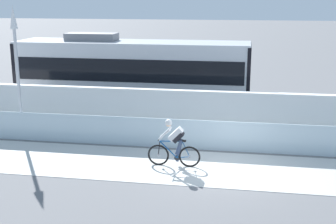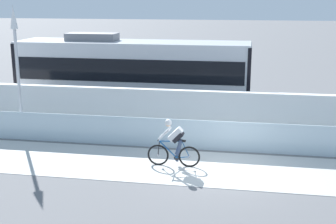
# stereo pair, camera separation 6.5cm
# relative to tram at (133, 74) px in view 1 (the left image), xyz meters

# --- Properties ---
(ground_plane) EXTENTS (200.00, 200.00, 0.00)m
(ground_plane) POSITION_rel_tram_xyz_m (4.69, -6.85, -1.89)
(ground_plane) COLOR slate
(bike_path_deck) EXTENTS (32.00, 3.20, 0.01)m
(bike_path_deck) POSITION_rel_tram_xyz_m (4.69, -6.85, -1.89)
(bike_path_deck) COLOR beige
(bike_path_deck) RESTS_ON ground
(glass_parapet) EXTENTS (32.00, 0.05, 1.12)m
(glass_parapet) POSITION_rel_tram_xyz_m (4.69, -5.00, -1.33)
(glass_parapet) COLOR silver
(glass_parapet) RESTS_ON ground
(concrete_barrier_wall) EXTENTS (32.00, 0.36, 1.85)m
(concrete_barrier_wall) POSITION_rel_tram_xyz_m (4.69, -3.20, -0.97)
(concrete_barrier_wall) COLOR white
(concrete_barrier_wall) RESTS_ON ground
(tram_rail_near) EXTENTS (32.00, 0.08, 0.01)m
(tram_rail_near) POSITION_rel_tram_xyz_m (4.69, -0.72, -1.89)
(tram_rail_near) COLOR #595654
(tram_rail_near) RESTS_ON ground
(tram_rail_far) EXTENTS (32.00, 0.08, 0.01)m
(tram_rail_far) POSITION_rel_tram_xyz_m (4.69, 0.72, -1.89)
(tram_rail_far) COLOR #595654
(tram_rail_far) RESTS_ON ground
(tram) EXTENTS (11.06, 2.54, 3.81)m
(tram) POSITION_rel_tram_xyz_m (0.00, 0.00, 0.00)
(tram) COLOR silver
(tram) RESTS_ON ground
(cyclist_on_bike) EXTENTS (1.77, 0.58, 1.61)m
(cyclist_on_bike) POSITION_rel_tram_xyz_m (3.10, -6.85, -1.11)
(cyclist_on_bike) COLOR black
(cyclist_on_bike) RESTS_ON ground
(lamp_post_antenna) EXTENTS (0.28, 0.28, 5.20)m
(lamp_post_antenna) POSITION_rel_tram_xyz_m (-3.39, -4.70, 1.40)
(lamp_post_antenna) COLOR gray
(lamp_post_antenna) RESTS_ON ground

